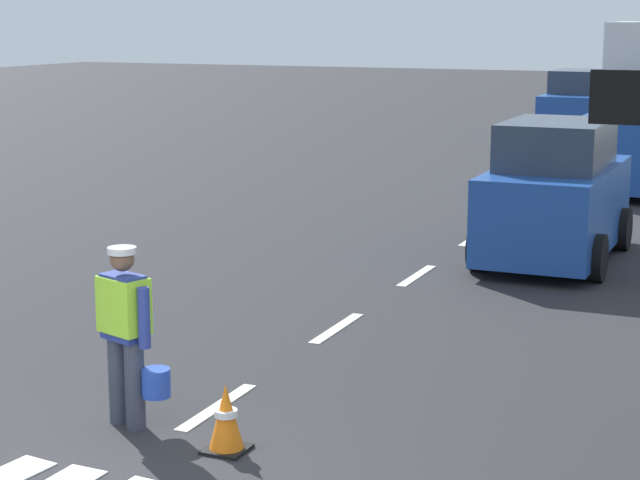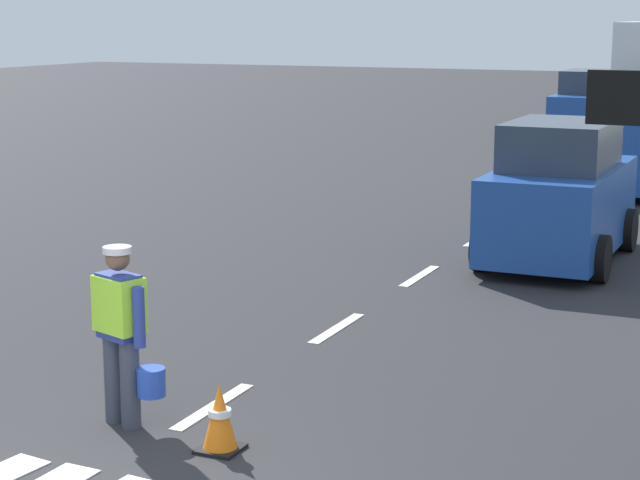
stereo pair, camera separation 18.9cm
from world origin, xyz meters
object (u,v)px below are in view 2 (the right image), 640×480
object	(u,v)px
car_outgoing_ahead	(560,197)
car_oncoming_third	(590,106)
road_worker	(122,327)
traffic_cone_near	(220,418)

from	to	relation	value
car_outgoing_ahead	car_oncoming_third	size ratio (longest dim) A/B	0.93
road_worker	car_outgoing_ahead	bearing A→B (deg)	76.48
road_worker	car_outgoing_ahead	xyz separation A→B (m)	(2.07, 8.61, 0.06)
road_worker	traffic_cone_near	size ratio (longest dim) A/B	2.77
road_worker	car_oncoming_third	world-z (taller)	car_oncoming_third
car_outgoing_ahead	traffic_cone_near	bearing A→B (deg)	-96.29
road_worker	car_outgoing_ahead	size ratio (longest dim) A/B	0.44
traffic_cone_near	car_oncoming_third	world-z (taller)	car_oncoming_third
car_outgoing_ahead	car_oncoming_third	bearing A→B (deg)	99.56
car_outgoing_ahead	car_oncoming_third	xyz separation A→B (m)	(-3.08, 18.32, -0.05)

